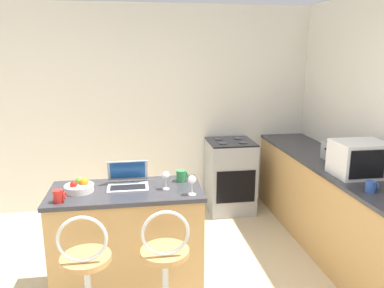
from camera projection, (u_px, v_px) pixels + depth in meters
The scene contains 15 objects.
wall_back at pixel (144, 110), 4.80m from camera, with size 12.00×0.06×2.60m.
breakfast_bar at pixel (128, 241), 3.16m from camera, with size 1.24×0.59×0.92m.
counter_right at pixel (340, 212), 3.74m from camera, with size 0.60×3.18×0.92m.
bar_stool_near at pixel (87, 285), 2.54m from camera, with size 0.40×0.40×1.02m.
bar_stool_far at pixel (166, 278), 2.61m from camera, with size 0.40×0.40×1.02m.
laptop at pixel (128, 180), 3.12m from camera, with size 0.33×0.28×0.21m.
microwave at pixel (360, 159), 3.36m from camera, with size 0.45×0.36×0.32m.
toaster at pixel (335, 152), 3.85m from camera, with size 0.21×0.26×0.18m.
stove_range at pixel (230, 176), 4.83m from camera, with size 0.57×0.58×0.93m.
wine_glass_tall at pixel (192, 181), 2.91m from camera, with size 0.07×0.07×0.16m.
mug_blue at pixel (371, 186), 2.99m from camera, with size 0.09×0.08×0.09m.
mug_red at pixel (59, 196), 2.77m from camera, with size 0.09×0.07×0.10m.
fruit_bowl at pixel (79, 187), 3.00m from camera, with size 0.23×0.23×0.11m.
mug_green at pixel (182, 176), 3.23m from camera, with size 0.10×0.08×0.10m.
wine_glass_short at pixel (166, 176), 3.03m from camera, with size 0.07×0.07×0.15m.
Camera 1 is at (-0.12, -2.13, 2.01)m, focal length 35.00 mm.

